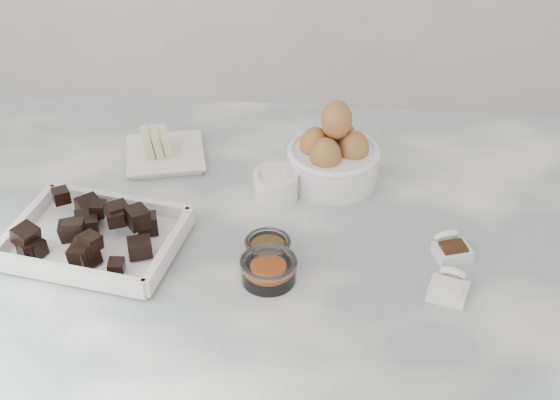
# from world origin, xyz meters

# --- Properties ---
(marble_slab) EXTENTS (1.20, 0.80, 0.04)m
(marble_slab) POSITION_xyz_m (0.00, 0.00, 0.92)
(marble_slab) COLOR white
(marble_slab) RESTS_ON cabinet
(chocolate_dish) EXTENTS (0.27, 0.22, 0.06)m
(chocolate_dish) POSITION_xyz_m (-0.24, -0.06, 0.97)
(chocolate_dish) COLOR white
(chocolate_dish) RESTS_ON marble_slab
(butter_plate) EXTENTS (0.16, 0.16, 0.05)m
(butter_plate) POSITION_xyz_m (-0.20, 0.19, 0.96)
(butter_plate) COLOR white
(butter_plate) RESTS_ON marble_slab
(sugar_ramekin) EXTENTS (0.07, 0.07, 0.04)m
(sugar_ramekin) POSITION_xyz_m (0.01, 0.10, 0.96)
(sugar_ramekin) COLOR white
(sugar_ramekin) RESTS_ON marble_slab
(egg_bowl) EXTENTS (0.15, 0.15, 0.15)m
(egg_bowl) POSITION_xyz_m (0.09, 0.15, 0.99)
(egg_bowl) COLOR white
(egg_bowl) RESTS_ON marble_slab
(honey_bowl) EXTENTS (0.07, 0.07, 0.03)m
(honey_bowl) POSITION_xyz_m (0.01, -0.05, 0.96)
(honey_bowl) COLOR white
(honey_bowl) RESTS_ON marble_slab
(zest_bowl) EXTENTS (0.08, 0.08, 0.03)m
(zest_bowl) POSITION_xyz_m (0.02, -0.10, 0.96)
(zest_bowl) COLOR white
(zest_bowl) RESTS_ON marble_slab
(vanilla_spoon) EXTENTS (0.06, 0.07, 0.04)m
(vanilla_spoon) POSITION_xyz_m (0.27, -0.03, 0.95)
(vanilla_spoon) COLOR white
(vanilla_spoon) RESTS_ON marble_slab
(salt_spoon) EXTENTS (0.06, 0.07, 0.04)m
(salt_spoon) POSITION_xyz_m (0.26, -0.11, 0.95)
(salt_spoon) COLOR white
(salt_spoon) RESTS_ON marble_slab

